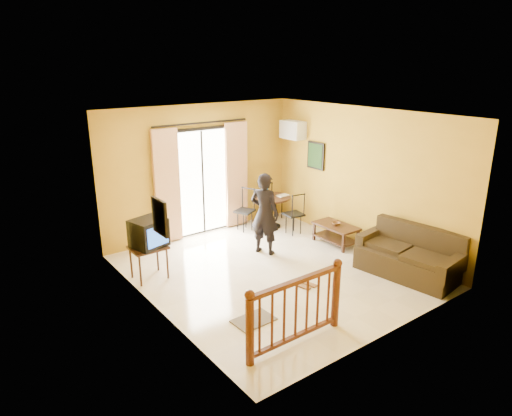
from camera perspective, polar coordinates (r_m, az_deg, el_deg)
ground at (r=8.34m, az=2.17°, el=-7.89°), size 5.00×5.00×0.00m
room_shell at (r=7.75m, az=2.32°, el=3.52°), size 5.00×5.00×5.00m
balcony_door at (r=9.83m, az=-6.67°, el=3.39°), size 2.25×0.14×2.46m
tv_table at (r=8.09m, az=-13.32°, el=-5.20°), size 0.60×0.50×0.60m
television at (r=7.98m, az=-13.27°, el=-3.05°), size 0.64×0.60×0.48m
picture_left at (r=6.51m, az=-11.93°, el=-1.10°), size 0.05×0.42×0.52m
dining_table at (r=10.33m, az=1.95°, el=0.62°), size 0.86×0.86×0.71m
water_jug at (r=10.23m, az=1.15°, el=2.18°), size 0.15×0.15×0.28m
serving_tray at (r=10.36m, az=3.38°, el=1.58°), size 0.29×0.19×0.02m
dining_chairs at (r=10.48m, az=1.88°, el=-2.37°), size 1.58×1.52×0.95m
air_conditioner at (r=10.46m, az=4.60°, el=9.71°), size 0.31×0.60×0.40m
botanical_print at (r=10.15m, az=7.48°, el=6.51°), size 0.05×0.50×0.60m
coffee_table at (r=9.57m, az=9.93°, el=-2.88°), size 0.52×0.94×0.42m
bowl at (r=9.51m, az=9.98°, el=-1.94°), size 0.21×0.21×0.06m
sofa at (r=8.53m, az=18.66°, el=-5.87°), size 1.06×1.92×0.87m
standing_person at (r=8.82m, az=1.08°, el=-0.73°), size 0.61×0.70×1.62m
stair_balustrade at (r=6.14m, az=5.02°, el=-12.11°), size 1.63×0.13×1.04m
doormat at (r=6.87m, az=-0.30°, el=-13.83°), size 0.61×0.42×0.02m
sandals at (r=7.85m, az=6.35°, el=-9.61°), size 0.30×0.27×0.03m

